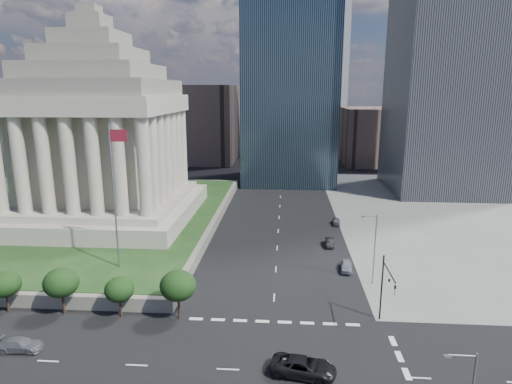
# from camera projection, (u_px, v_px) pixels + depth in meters

# --- Properties ---
(ground) EXTENTS (500.00, 500.00, 0.00)m
(ground) POSITION_uv_depth(u_px,v_px,m) (282.00, 177.00, 133.05)
(ground) COLOR black
(ground) RESTS_ON ground
(sidewalk_ne) EXTENTS (68.00, 90.00, 0.03)m
(sidewalk_ne) POSITION_uv_depth(u_px,v_px,m) (495.00, 216.00, 91.07)
(sidewalk_ne) COLOR slate
(sidewalk_ne) RESTS_ON ground
(plaza_terrace) EXTENTS (66.00, 70.00, 1.80)m
(plaza_terrace) POSITION_uv_depth(u_px,v_px,m) (59.00, 217.00, 87.42)
(plaza_terrace) COLOR slate
(plaza_terrace) RESTS_ON ground
(plaza_lawn) EXTENTS (64.00, 68.00, 0.10)m
(plaza_lawn) POSITION_uv_depth(u_px,v_px,m) (58.00, 213.00, 87.20)
(plaza_lawn) COLOR #1A3716
(plaza_lawn) RESTS_ON plaza_terrace
(war_memorial) EXTENTS (34.00, 34.00, 39.00)m
(war_memorial) POSITION_uv_depth(u_px,v_px,m) (98.00, 117.00, 79.98)
(war_memorial) COLOR #A8A18D
(war_memorial) RESTS_ON plaza_lawn
(flagpole) EXTENTS (2.52, 0.24, 20.00)m
(flagpole) POSITION_uv_depth(u_px,v_px,m) (115.00, 189.00, 57.77)
(flagpole) COLOR slate
(flagpole) RESTS_ON plaza_lawn
(midrise_glass) EXTENTS (26.00, 26.00, 60.00)m
(midrise_glass) POSITION_uv_depth(u_px,v_px,m) (290.00, 77.00, 121.12)
(midrise_glass) COLOR black
(midrise_glass) RESTS_ON ground
(building_filler_ne) EXTENTS (20.00, 30.00, 20.00)m
(building_filler_ne) POSITION_uv_depth(u_px,v_px,m) (370.00, 135.00, 157.65)
(building_filler_ne) COLOR brown
(building_filler_ne) RESTS_ON ground
(building_filler_nw) EXTENTS (24.00, 30.00, 28.00)m
(building_filler_nw) POSITION_uv_depth(u_px,v_px,m) (204.00, 124.00, 160.99)
(building_filler_nw) COLOR brown
(building_filler_nw) RESTS_ON ground
(traffic_signal_ne) EXTENTS (0.30, 5.74, 8.00)m
(traffic_signal_ne) POSITION_uv_depth(u_px,v_px,m) (386.00, 285.00, 47.23)
(traffic_signal_ne) COLOR black
(traffic_signal_ne) RESTS_ON ground
(street_lamp_north) EXTENTS (2.13, 0.22, 10.00)m
(street_lamp_north) POSITION_uv_depth(u_px,v_px,m) (374.00, 245.00, 58.05)
(street_lamp_north) COLOR slate
(street_lamp_north) RESTS_ON ground
(pickup_truck) EXTENTS (3.84, 6.56, 1.71)m
(pickup_truck) POSITION_uv_depth(u_px,v_px,m) (304.00, 367.00, 40.15)
(pickup_truck) COLOR black
(pickup_truck) RESTS_ON ground
(suv_grey) EXTENTS (4.64, 2.01, 1.33)m
(suv_grey) POSITION_uv_depth(u_px,v_px,m) (20.00, 345.00, 44.01)
(suv_grey) COLOR slate
(suv_grey) RESTS_ON ground
(parked_sedan_near) EXTENTS (2.06, 4.29, 1.41)m
(parked_sedan_near) POSITION_uv_depth(u_px,v_px,m) (346.00, 266.00, 63.56)
(parked_sedan_near) COLOR #979AA0
(parked_sedan_near) RESTS_ON ground
(parked_sedan_mid) EXTENTS (1.49, 3.91, 1.27)m
(parked_sedan_mid) POSITION_uv_depth(u_px,v_px,m) (330.00, 243.00, 73.61)
(parked_sedan_mid) COLOR black
(parked_sedan_mid) RESTS_ON ground
(parked_sedan_far) EXTENTS (1.76, 3.75, 1.24)m
(parked_sedan_far) POSITION_uv_depth(u_px,v_px,m) (336.00, 222.00, 85.38)
(parked_sedan_far) COLOR #4F5256
(parked_sedan_far) RESTS_ON ground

